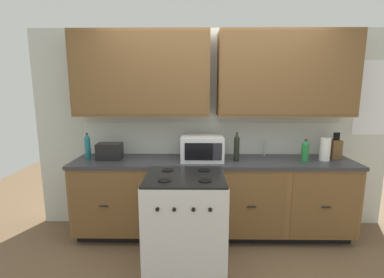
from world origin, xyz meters
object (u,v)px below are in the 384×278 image
object	(u,v)px
knife_block	(335,149)
stove_range	(185,222)
microwave	(202,148)
paper_towel_roll	(325,149)
bottle_dark	(237,147)
bottle_green	(305,151)
toaster	(110,151)
bottle_teal	(88,146)

from	to	relation	value
knife_block	stove_range	bearing A→B (deg)	-157.51
microwave	knife_block	distance (m)	1.57
paper_towel_roll	bottle_dark	size ratio (longest dim) A/B	0.78
bottle_dark	bottle_green	bearing A→B (deg)	-0.98
bottle_green	bottle_dark	distance (m)	0.77
toaster	bottle_dark	xyz separation A→B (m)	(1.47, -0.06, 0.07)
bottle_teal	paper_towel_roll	bearing A→B (deg)	-1.54
paper_towel_roll	bottle_dark	bearing A→B (deg)	-177.90
toaster	stove_range	bearing A→B (deg)	-35.24
stove_range	bottle_dark	world-z (taller)	bottle_dark
knife_block	paper_towel_roll	world-z (taller)	knife_block
knife_block	bottle_green	bearing A→B (deg)	-159.50
stove_range	paper_towel_roll	world-z (taller)	paper_towel_roll
knife_block	bottle_teal	bearing A→B (deg)	-179.44
stove_range	bottle_green	bearing A→B (deg)	23.09
knife_block	bottle_dark	xyz separation A→B (m)	(-1.18, -0.14, 0.05)
stove_range	toaster	bearing A→B (deg)	144.76
knife_block	bottle_green	distance (m)	0.44
stove_range	bottle_dark	size ratio (longest dim) A/B	2.86
knife_block	bottle_teal	xyz separation A→B (m)	(-2.92, -0.03, 0.03)
microwave	bottle_dark	size ratio (longest dim) A/B	1.45
toaster	bottle_dark	world-z (taller)	bottle_dark
toaster	bottle_green	distance (m)	2.24
toaster	bottle_green	world-z (taller)	bottle_green
stove_range	paper_towel_roll	bearing A→B (deg)	21.43
bottle_dark	paper_towel_roll	bearing A→B (deg)	2.10
toaster	bottle_teal	bearing A→B (deg)	168.44
microwave	bottle_dark	world-z (taller)	bottle_dark
stove_range	knife_block	distance (m)	1.97
knife_block	bottle_green	world-z (taller)	knife_block
paper_towel_roll	microwave	bearing A→B (deg)	-179.98
knife_block	paper_towel_roll	size ratio (longest dim) A/B	1.19
stove_range	bottle_teal	world-z (taller)	bottle_teal
stove_range	microwave	xyz separation A→B (m)	(0.17, 0.62, 0.60)
bottle_teal	microwave	bearing A→B (deg)	-3.16
bottle_green	microwave	bearing A→B (deg)	177.54
microwave	bottle_green	bearing A→B (deg)	-2.46
microwave	knife_block	world-z (taller)	knife_block
stove_range	paper_towel_roll	size ratio (longest dim) A/B	3.65
toaster	knife_block	bearing A→B (deg)	1.83
microwave	toaster	distance (m)	1.08
stove_range	microwave	size ratio (longest dim) A/B	1.98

